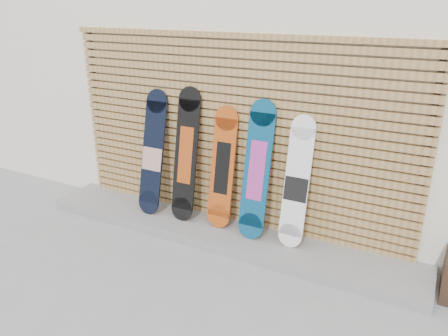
# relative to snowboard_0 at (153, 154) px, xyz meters

# --- Properties ---
(ground) EXTENTS (80.00, 80.00, 0.00)m
(ground) POSITION_rel_snowboard_0_xyz_m (1.12, -0.75, -0.86)
(ground) COLOR gray
(ground) RESTS_ON ground
(building) EXTENTS (12.00, 5.00, 3.60)m
(building) POSITION_rel_snowboard_0_xyz_m (1.62, 2.75, 0.94)
(building) COLOR white
(building) RESTS_ON ground
(concrete_step) EXTENTS (4.60, 0.70, 0.12)m
(concrete_step) POSITION_rel_snowboard_0_xyz_m (0.97, -0.07, -0.80)
(concrete_step) COLOR gray
(concrete_step) RESTS_ON ground
(slat_wall) EXTENTS (4.26, 0.08, 2.29)m
(slat_wall) POSITION_rel_snowboard_0_xyz_m (0.97, 0.22, 0.35)
(slat_wall) COLOR #A17843
(slat_wall) RESTS_ON ground
(snowboard_0) EXTENTS (0.29, 0.38, 1.51)m
(snowboard_0) POSITION_rel_snowboard_0_xyz_m (0.00, 0.00, 0.00)
(snowboard_0) COLOR black
(snowboard_0) RESTS_ON concrete_step
(snowboard_1) EXTENTS (0.29, 0.33, 1.58)m
(snowboard_1) POSITION_rel_snowboard_0_xyz_m (0.46, 0.03, 0.05)
(snowboard_1) COLOR black
(snowboard_1) RESTS_ON concrete_step
(snowboard_2) EXTENTS (0.28, 0.28, 1.40)m
(snowboard_2) POSITION_rel_snowboard_0_xyz_m (0.93, 0.05, -0.04)
(snowboard_2) COLOR #B44713
(snowboard_2) RESTS_ON concrete_step
(snowboard_3) EXTENTS (0.30, 0.34, 1.53)m
(snowboard_3) POSITION_rel_snowboard_0_xyz_m (1.37, 0.02, 0.02)
(snowboard_3) COLOR navy
(snowboard_3) RESTS_ON concrete_step
(snowboard_4) EXTENTS (0.27, 0.30, 1.40)m
(snowboard_4) POSITION_rel_snowboard_0_xyz_m (1.82, 0.04, -0.05)
(snowboard_4) COLOR white
(snowboard_4) RESTS_ON concrete_step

